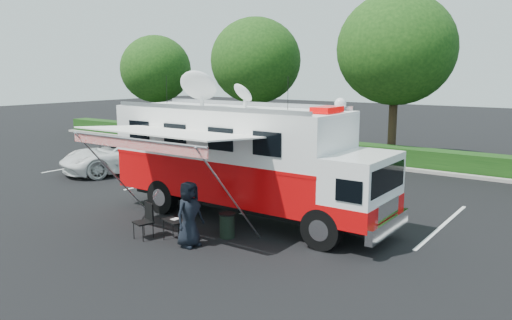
% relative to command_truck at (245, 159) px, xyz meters
% --- Properties ---
extents(ground_plane, '(120.00, 120.00, 0.00)m').
position_rel_command_truck_xyz_m(ground_plane, '(0.08, 0.00, -1.99)').
color(ground_plane, black).
rests_on(ground_plane, ground).
extents(back_border, '(60.00, 6.14, 8.87)m').
position_rel_command_truck_xyz_m(back_border, '(1.23, 12.90, 3.01)').
color(back_border, '#9E998E').
rests_on(back_border, ground_plane).
extents(stall_lines, '(24.12, 5.50, 0.01)m').
position_rel_command_truck_xyz_m(stall_lines, '(-0.42, 3.00, -1.99)').
color(stall_lines, silver).
rests_on(stall_lines, ground_plane).
extents(command_truck, '(9.70, 2.67, 4.66)m').
position_rel_command_truck_xyz_m(command_truck, '(0.00, 0.00, 0.00)').
color(command_truck, black).
rests_on(command_truck, ground_plane).
extents(awning, '(5.30, 2.73, 3.20)m').
position_rel_command_truck_xyz_m(awning, '(-0.87, -2.77, 1.01)').
color(awning, white).
rests_on(awning, ground_plane).
extents(white_suv, '(4.53, 6.46, 1.64)m').
position_rel_command_truck_xyz_m(white_suv, '(-9.48, 2.82, -1.99)').
color(white_suv, white).
rests_on(white_suv, ground_plane).
extents(person, '(0.64, 0.94, 1.85)m').
position_rel_command_truck_xyz_m(person, '(0.36, -3.06, -1.99)').
color(person, black).
rests_on(person, ground_plane).
extents(folding_table, '(0.83, 0.67, 0.62)m').
position_rel_command_truck_xyz_m(folding_table, '(-0.31, -2.93, -1.43)').
color(folding_table, black).
rests_on(folding_table, ground_plane).
extents(folding_chair, '(0.60, 0.63, 1.03)m').
position_rel_command_truck_xyz_m(folding_chair, '(-1.17, -3.26, -1.38)').
color(folding_chair, black).
rests_on(folding_chair, ground_plane).
extents(trash_bin, '(0.48, 0.48, 0.73)m').
position_rel_command_truck_xyz_m(trash_bin, '(0.74, -1.86, -1.63)').
color(trash_bin, black).
rests_on(trash_bin, ground_plane).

